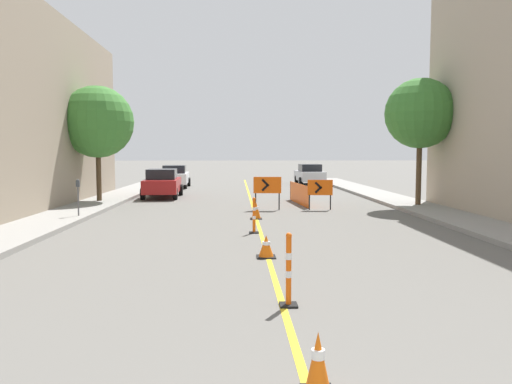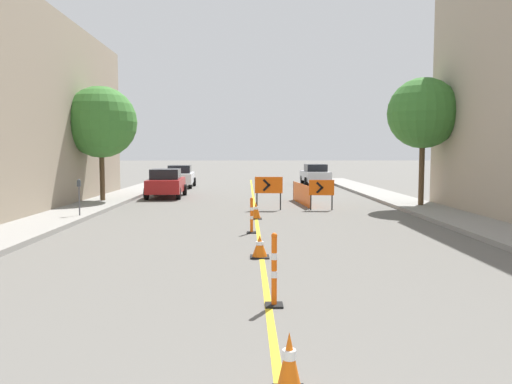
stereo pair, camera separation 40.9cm
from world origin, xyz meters
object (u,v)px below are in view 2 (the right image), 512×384
Objects in this scene: traffic_cone_second at (260,246)px; street_tree_right_near at (423,113)px; arrow_barricade_primary at (269,186)px; street_tree_left_near at (101,122)px; arrow_barricade_secondary at (322,189)px; traffic_cone_nearest at (289,363)px; parked_car_curb_near at (166,183)px; delineator_post_rear at (252,218)px; parked_car_curb_far at (315,174)px; parked_car_curb_mid at (180,176)px; delineator_post_front at (274,275)px; parking_meter_near_curb at (79,190)px; traffic_cone_third at (256,210)px.

street_tree_right_near is (7.50, 10.34, 3.96)m from traffic_cone_second.
street_tree_left_near reaches higher than arrow_barricade_primary.
street_tree_left_near reaches higher than arrow_barricade_secondary.
parked_car_curb_near is (-4.95, 22.78, 0.47)m from traffic_cone_nearest.
delineator_post_rear is 23.78m from parked_car_curb_far.
delineator_post_rear is 0.20× the size of street_tree_left_near.
traffic_cone_nearest is 0.59× the size of delineator_post_rear.
traffic_cone_second is at bearing -80.99° from parked_car_curb_mid.
arrow_barricade_primary is 0.26× the size of street_tree_right_near.
parked_car_curb_far reaches higher than delineator_post_front.
traffic_cone_nearest is 0.15× the size of parked_car_curb_mid.
traffic_cone_second is 0.10× the size of street_tree_left_near.
arrow_barricade_primary reaches higher than traffic_cone_nearest.
parked_car_curb_near is at bearing 51.42° from street_tree_left_near.
arrow_barricade_primary is 0.26× the size of street_tree_left_near.
parking_meter_near_curb is 6.59m from street_tree_left_near.
street_tree_left_near is (-7.55, 16.56, 3.44)m from delineator_post_front.
parked_car_curb_near reaches higher than arrow_barricade_secondary.
arrow_barricade_secondary is (2.30, -0.07, -0.11)m from arrow_barricade_primary.
traffic_cone_nearest is at bearing -100.20° from parked_car_curb_far.
traffic_cone_third is 3.30m from delineator_post_rear.
traffic_cone_nearest is at bearing -88.84° from traffic_cone_second.
parked_car_curb_mid is at bearing 84.99° from parking_meter_near_curb.
arrow_barricade_secondary is (2.80, 13.54, 0.40)m from delineator_post_front.
delineator_post_front is 0.22× the size of street_tree_left_near.
delineator_post_front is 12.63m from parking_meter_near_curb.
parking_meter_near_curb is at bearing -103.66° from parked_car_curb_near.
street_tree_right_near is at bearing -83.33° from parked_car_curb_far.
traffic_cone_second is at bearing -89.46° from arrow_barricade_primary.
parking_meter_near_curb reaches higher than delineator_post_front.
delineator_post_rear is 0.82× the size of parking_meter_near_curb.
parked_car_curb_near is 13.99m from street_tree_right_near.
parked_car_curb_mid is 17.13m from parking_meter_near_curb.
parked_car_curb_mid is at bearing 103.63° from delineator_post_rear.
parked_car_curb_mid reaches higher than delineator_post_front.
delineator_post_rear is at bearing -93.10° from arrow_barricade_primary.
parked_car_curb_mid reaches higher than arrow_barricade_primary.
parked_car_curb_mid is 11.85m from street_tree_left_near.
traffic_cone_second is 15.22m from street_tree_left_near.
parked_car_curb_near is 5.24m from street_tree_left_near.
delineator_post_front is 13.63m from arrow_barricade_primary.
traffic_cone_second is at bearing -125.96° from street_tree_right_near.
street_tree_left_near reaches higher than delineator_post_rear.
parking_meter_near_curb is at bearing -81.97° from street_tree_left_near.
parked_car_curb_mid is 3.23× the size of parking_meter_near_curb.
parked_car_curb_near is at bearing 102.25° from traffic_cone_nearest.
parked_car_curb_far reaches higher than traffic_cone_third.
traffic_cone_nearest is at bearing -83.33° from parked_car_curb_mid.
parked_car_curb_near is 0.78× the size of street_tree_right_near.
street_tree_left_near reaches higher than parked_car_curb_mid.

